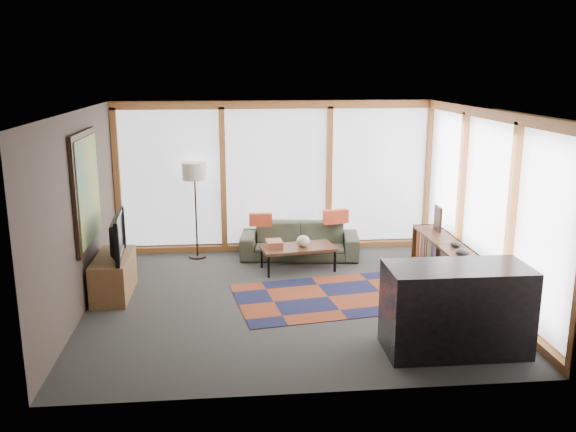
{
  "coord_description": "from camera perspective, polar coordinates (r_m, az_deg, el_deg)",
  "views": [
    {
      "loc": [
        -0.81,
        -7.89,
        3.13
      ],
      "look_at": [
        0.0,
        0.4,
        1.1
      ],
      "focal_mm": 38.0,
      "sensor_mm": 36.0,
      "label": 1
    }
  ],
  "objects": [
    {
      "name": "book_stack",
      "position": [
        9.6,
        -1.3,
        -2.61
      ],
      "size": [
        0.26,
        0.32,
        0.1
      ],
      "primitive_type": "cube",
      "rotation": [
        0.0,
        0.0,
        0.05
      ],
      "color": "#974E34",
      "rests_on": "coffee_table"
    },
    {
      "name": "bowl_a",
      "position": [
        8.81,
        16.0,
        -3.29
      ],
      "size": [
        0.2,
        0.2,
        0.1
      ],
      "primitive_type": "ellipsoid",
      "rotation": [
        0.0,
        0.0,
        -0.05
      ],
      "color": "black",
      "rests_on": "bookshelf"
    },
    {
      "name": "television",
      "position": [
        8.73,
        -16.16,
        -1.82
      ],
      "size": [
        0.22,
        1.06,
        0.61
      ],
      "primitive_type": "imported",
      "rotation": [
        0.0,
        0.0,
        1.65
      ],
      "color": "black",
      "rests_on": "tv_console"
    },
    {
      "name": "pillow_left",
      "position": [
        10.11,
        -2.57,
        -0.34
      ],
      "size": [
        0.39,
        0.13,
        0.21
      ],
      "primitive_type": "cube",
      "rotation": [
        0.0,
        0.0,
        -0.05
      ],
      "color": "#CD4325",
      "rests_on": "sofa"
    },
    {
      "name": "sofa",
      "position": [
        10.3,
        1.08,
        -2.33
      ],
      "size": [
        2.05,
        1.01,
        0.57
      ],
      "primitive_type": "imported",
      "rotation": [
        0.0,
        0.0,
        -0.13
      ],
      "color": "#343728",
      "rests_on": "ground"
    },
    {
      "name": "tv_console",
      "position": [
        8.94,
        -15.99,
        -5.39
      ],
      "size": [
        0.48,
        1.14,
        0.57
      ],
      "primitive_type": "cube",
      "color": "brown",
      "rests_on": "ground"
    },
    {
      "name": "room_envelope",
      "position": [
        8.69,
        3.14,
        3.15
      ],
      "size": [
        5.52,
        5.02,
        2.62
      ],
      "color": "#42372F",
      "rests_on": "ground"
    },
    {
      "name": "shelf_picture",
      "position": [
        10.04,
        13.85,
        -0.22
      ],
      "size": [
        0.04,
        0.3,
        0.39
      ],
      "primitive_type": "cube",
      "rotation": [
        0.0,
        0.0,
        -0.02
      ],
      "color": "black",
      "rests_on": "bookshelf"
    },
    {
      "name": "bowl_b",
      "position": [
        9.21,
        15.43,
        -2.56
      ],
      "size": [
        0.2,
        0.2,
        0.08
      ],
      "primitive_type": "ellipsoid",
      "rotation": [
        0.0,
        0.0,
        -0.22
      ],
      "color": "black",
      "rests_on": "bookshelf"
    },
    {
      "name": "coffee_table",
      "position": [
        9.69,
        0.92,
        -3.95
      ],
      "size": [
        1.23,
        0.75,
        0.38
      ],
      "primitive_type": null,
      "rotation": [
        0.0,
        0.0,
        0.16
      ],
      "color": "#351E11",
      "rests_on": "ground"
    },
    {
      "name": "vase",
      "position": [
        9.61,
        1.42,
        -2.35
      ],
      "size": [
        0.23,
        0.23,
        0.18
      ],
      "primitive_type": "ellipsoid",
      "rotation": [
        0.0,
        0.0,
        -0.09
      ],
      "color": "beige",
      "rests_on": "coffee_table"
    },
    {
      "name": "rug",
      "position": [
        8.63,
        3.77,
        -7.56
      ],
      "size": [
        2.76,
        2.0,
        0.01
      ],
      "primitive_type": "cube",
      "rotation": [
        0.0,
        0.0,
        0.15
      ],
      "color": "maroon",
      "rests_on": "ground"
    },
    {
      "name": "floor_lamp",
      "position": [
        10.27,
        -8.62,
        0.5
      ],
      "size": [
        0.41,
        0.41,
        1.63
      ],
      "primitive_type": null,
      "color": "black",
      "rests_on": "ground"
    },
    {
      "name": "bookshelf",
      "position": [
        9.44,
        14.82,
        -4.26
      ],
      "size": [
        0.43,
        2.35,
        0.59
      ],
      "primitive_type": null,
      "color": "#351E11",
      "rests_on": "ground"
    },
    {
      "name": "bar_counter",
      "position": [
        7.15,
        15.43,
        -8.38
      ],
      "size": [
        1.58,
        0.74,
        1.0
      ],
      "primitive_type": "cube",
      "rotation": [
        0.0,
        0.0,
        -0.0
      ],
      "color": "black",
      "rests_on": "ground"
    },
    {
      "name": "pillow_right",
      "position": [
        10.29,
        4.5,
        -0.06
      ],
      "size": [
        0.44,
        0.22,
        0.23
      ],
      "primitive_type": "cube",
      "rotation": [
        0.0,
        0.0,
        0.22
      ],
      "color": "#CD4325",
      "rests_on": "sofa"
    },
    {
      "name": "ground",
      "position": [
        8.52,
        0.27,
        -7.84
      ],
      "size": [
        5.5,
        5.5,
        0.0
      ],
      "primitive_type": "plane",
      "color": "#2D2D2A",
      "rests_on": "ground"
    }
  ]
}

